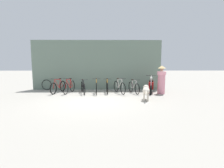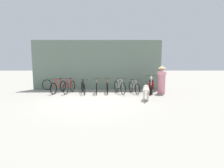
{
  "view_description": "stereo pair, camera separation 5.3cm",
  "coord_description": "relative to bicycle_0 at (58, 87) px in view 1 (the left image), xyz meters",
  "views": [
    {
      "loc": [
        0.84,
        -8.03,
        1.8
      ],
      "look_at": [
        0.97,
        1.19,
        0.65
      ],
      "focal_mm": 28.0,
      "sensor_mm": 36.0,
      "label": 1
    },
    {
      "loc": [
        0.9,
        -8.03,
        1.8
      ],
      "look_at": [
        0.97,
        1.19,
        0.65
      ],
      "focal_mm": 28.0,
      "sensor_mm": 36.0,
      "label": 2
    }
  ],
  "objects": [
    {
      "name": "bicycle_5",
      "position": [
        3.6,
        -0.15,
        0.01
      ],
      "size": [
        0.65,
        1.61,
        0.89
      ],
      "rotation": [
        0.0,
        0.0,
        -1.23
      ],
      "color": "black",
      "rests_on": "ground"
    },
    {
      "name": "ground_plane",
      "position": [
        2.19,
        -2.21,
        -0.35
      ],
      "size": [
        60.0,
        60.0,
        0.0
      ],
      "primitive_type": "plane",
      "color": "#9E998E"
    },
    {
      "name": "motorcycle",
      "position": [
        5.49,
        -0.04,
        0.06
      ],
      "size": [
        0.64,
        1.82,
        1.06
      ],
      "rotation": [
        0.0,
        0.0,
        -1.81
      ],
      "color": "black",
      "rests_on": "ground"
    },
    {
      "name": "bicycle_4",
      "position": [
        2.89,
        0.06,
        -0.0
      ],
      "size": [
        0.46,
        1.68,
        0.86
      ],
      "rotation": [
        0.0,
        0.0,
        -1.53
      ],
      "color": "black",
      "rests_on": "ground"
    },
    {
      "name": "shop_wall_back",
      "position": [
        2.19,
        1.32,
        1.26
      ],
      "size": [
        8.43,
        0.2,
        3.22
      ],
      "color": "slate",
      "rests_on": "ground"
    },
    {
      "name": "bicycle_6",
      "position": [
        4.45,
        -0.13,
        -0.02
      ],
      "size": [
        0.55,
        1.53,
        0.82
      ],
      "rotation": [
        0.0,
        0.0,
        -1.3
      ],
      "color": "black",
      "rests_on": "ground"
    },
    {
      "name": "spare_tire_left",
      "position": [
        -1.07,
        1.06,
        -0.01
      ],
      "size": [
        0.68,
        0.13,
        0.68
      ],
      "rotation": [
        0.0,
        0.0,
        -0.14
      ],
      "color": "black",
      "rests_on": "ground"
    },
    {
      "name": "bicycle_1",
      "position": [
        0.66,
        -0.06,
        0.01
      ],
      "size": [
        0.46,
        1.62,
        0.89
      ],
      "rotation": [
        0.0,
        0.0,
        -1.76
      ],
      "color": "black",
      "rests_on": "ground"
    },
    {
      "name": "stray_dog",
      "position": [
        4.77,
        -2.04,
        0.12
      ],
      "size": [
        0.45,
        1.09,
        0.7
      ],
      "rotation": [
        0.0,
        0.0,
        1.38
      ],
      "color": "beige",
      "rests_on": "ground"
    },
    {
      "name": "bicycle_2",
      "position": [
        1.49,
        -0.19,
        -0.01
      ],
      "size": [
        0.57,
        1.62,
        0.84
      ],
      "rotation": [
        0.0,
        0.0,
        -1.3
      ],
      "color": "black",
      "rests_on": "ground"
    },
    {
      "name": "person_in_robes",
      "position": [
        6.0,
        -0.34,
        0.48
      ],
      "size": [
        0.69,
        0.69,
        1.61
      ],
      "rotation": [
        0.0,
        0.0,
        2.46
      ],
      "color": "pink",
      "rests_on": "ground"
    },
    {
      "name": "bicycle_3",
      "position": [
        2.27,
        -0.18,
        0.01
      ],
      "size": [
        0.46,
        1.66,
        0.89
      ],
      "rotation": [
        0.0,
        0.0,
        -1.5
      ],
      "color": "black",
      "rests_on": "ground"
    },
    {
      "name": "bicycle_0",
      "position": [
        0.0,
        0.0,
        0.0
      ],
      "size": [
        0.55,
        1.68,
        0.87
      ],
      "rotation": [
        0.0,
        0.0,
        -1.82
      ],
      "color": "black",
      "rests_on": "ground"
    }
  ]
}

